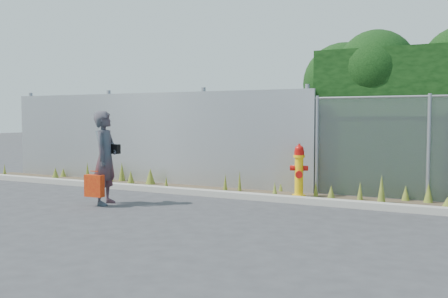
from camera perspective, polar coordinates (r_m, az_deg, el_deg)
name	(u,v)px	position (r m, az deg, el deg)	size (l,w,h in m)	color
ground	(202,215)	(8.26, -2.53, -7.54)	(80.00, 80.00, 0.00)	#343437
curb	(247,196)	(9.84, 2.62, -5.39)	(16.00, 0.22, 0.12)	#A09D91
weed_strip	(255,189)	(10.52, 3.53, -4.56)	(16.00, 1.26, 0.54)	#443627
corrugated_fence	(147,138)	(12.40, -8.85, 1.28)	(8.50, 0.21, 2.30)	#A1A4A8
fire_hydrant	(299,171)	(10.08, 8.56, -2.55)	(0.36, 0.32, 1.08)	yellow
woman	(105,158)	(9.40, -13.39, -0.99)	(0.63, 0.41, 1.72)	#0F5B64
red_tote_bag	(94,186)	(9.25, -14.60, -4.09)	(0.36, 0.13, 0.47)	#AF190A
black_shoulder_bag	(114,149)	(9.42, -12.46, 0.00)	(0.23, 0.10, 0.17)	black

